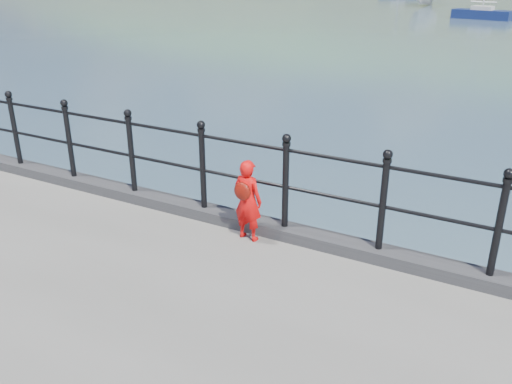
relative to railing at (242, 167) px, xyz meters
The scene contains 5 objects.
ground 1.83m from the railing, 90.00° to the left, with size 600.00×600.00×0.00m, color #2D4251.
kerb 0.75m from the railing, 140.53° to the right, with size 60.00×0.30×0.15m, color #28282B.
railing is the anchor object (origin of this frame).
child 0.45m from the railing, 50.21° to the right, with size 0.40×0.32×1.04m.
sailboat_port 42.43m from the railing, 93.38° to the left, with size 4.62×2.20×6.66m.
Camera 1 is at (3.17, -5.65, 4.19)m, focal length 38.00 mm.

